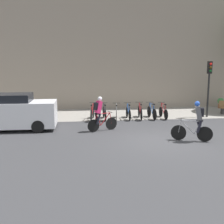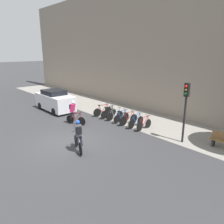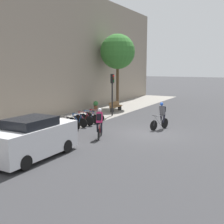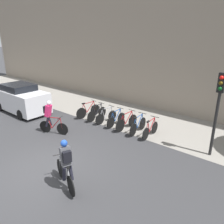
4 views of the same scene
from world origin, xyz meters
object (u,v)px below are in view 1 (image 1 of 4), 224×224
at_px(cyclist_pink, 99,113).
at_px(parked_bike_1, 104,113).
at_px(parked_bike_0, 92,113).
at_px(potted_plant, 221,102).
at_px(parked_bike_6, 163,112).
at_px(parked_bike_5, 152,112).
at_px(parked_bike_2, 116,113).
at_px(cyclist_grey, 197,120).
at_px(parked_bike_3, 128,113).
at_px(parked_car, 13,112).
at_px(traffic_light_pole, 209,79).
at_px(parked_bike_4, 140,112).

bearing_deg(cyclist_pink, parked_bike_1, 80.51).
xyz_separation_m(parked_bike_0, potted_plant, (9.83, 3.29, 0.03)).
distance_m(parked_bike_6, potted_plant, 6.34).
bearing_deg(parked_bike_5, parked_bike_2, -180.00).
bearing_deg(parked_bike_2, parked_bike_1, 179.96).
relative_size(cyclist_grey, parked_bike_3, 1.12).
bearing_deg(cyclist_pink, potted_plant, 33.00).
distance_m(parked_bike_3, parked_car, 6.70).
height_order(parked_bike_3, parked_bike_5, parked_bike_5).
relative_size(parked_bike_0, parked_car, 0.40).
distance_m(parked_bike_1, traffic_light_pole, 6.85).
relative_size(cyclist_grey, parked_bike_0, 1.03).
relative_size(cyclist_grey, potted_plant, 2.28).
xyz_separation_m(parked_bike_6, potted_plant, (5.42, 3.29, 0.05)).
bearing_deg(traffic_light_pole, parked_bike_2, -179.43).
bearing_deg(parked_car, parked_bike_4, 16.57).
height_order(parked_bike_1, parked_bike_2, parked_bike_1).
distance_m(parked_bike_5, potted_plant, 6.98).
bearing_deg(parked_bike_5, parked_bike_1, 179.99).
height_order(parked_bike_3, parked_bike_4, parked_bike_4).
bearing_deg(parked_bike_4, potted_plant, 25.49).
height_order(parked_bike_0, parked_bike_4, parked_bike_0).
height_order(cyclist_grey, parked_bike_0, cyclist_grey).
bearing_deg(parked_car, potted_plant, 21.11).
relative_size(parked_bike_1, parked_car, 0.38).
height_order(parked_bike_1, parked_bike_5, same).
bearing_deg(parked_bike_3, parked_bike_1, 179.99).
xyz_separation_m(cyclist_pink, parked_bike_6, (4.16, 2.94, -0.56)).
distance_m(parked_bike_0, parked_bike_1, 0.74).
distance_m(parked_bike_5, traffic_light_pole, 4.14).
xyz_separation_m(parked_bike_0, parked_bike_3, (2.20, 0.00, -0.02)).
height_order(parked_bike_5, parked_bike_6, parked_bike_5).
height_order(parked_bike_2, parked_bike_6, parked_bike_6).
bearing_deg(parked_bike_2, potted_plant, 21.46).
xyz_separation_m(cyclist_pink, traffic_light_pole, (7.04, 3.00, 1.48)).
xyz_separation_m(parked_bike_1, potted_plant, (9.09, 3.29, 0.04)).
bearing_deg(parked_bike_2, cyclist_pink, -112.62).
bearing_deg(cyclist_pink, parked_bike_5, 40.60).
bearing_deg(parked_bike_4, cyclist_pink, -132.50).
xyz_separation_m(cyclist_pink, parked_bike_0, (-0.24, 2.94, -0.54)).
xyz_separation_m(parked_bike_5, traffic_light_pole, (3.61, 0.06, 2.02)).
height_order(cyclist_pink, parked_bike_4, cyclist_pink).
distance_m(parked_bike_3, potted_plant, 8.30).
bearing_deg(parked_bike_5, parked_bike_3, 179.99).
xyz_separation_m(parked_bike_4, potted_plant, (6.89, 3.29, 0.03)).
relative_size(parked_bike_2, parked_bike_4, 0.92).
xyz_separation_m(parked_bike_4, traffic_light_pole, (4.34, 0.06, 2.02)).
height_order(cyclist_pink, parked_bike_5, cyclist_pink).
relative_size(parked_bike_1, parked_bike_6, 1.04).
xyz_separation_m(parked_bike_6, parked_car, (-8.54, -2.10, 0.51)).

